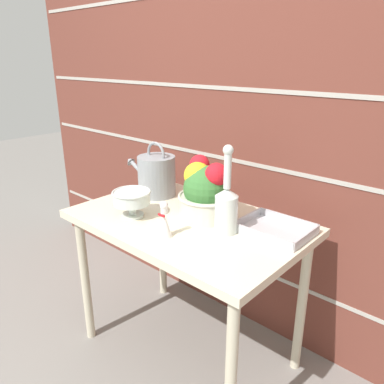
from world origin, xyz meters
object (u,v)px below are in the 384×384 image
object	(u,v)px
watering_can	(156,175)
wire_tray	(275,230)
glass_decanter	(226,206)
figurine_vase	(164,222)
flower_planter	(206,192)
crystal_pedestal_bowl	(132,199)

from	to	relation	value
watering_can	wire_tray	world-z (taller)	watering_can
glass_decanter	figurine_vase	bearing A→B (deg)	-128.39
flower_planter	figurine_vase	xyz separation A→B (m)	(0.01, -0.26, -0.06)
wire_tray	watering_can	bearing A→B (deg)	-178.50
watering_can	crystal_pedestal_bowl	distance (m)	0.30
watering_can	wire_tray	distance (m)	0.71
watering_can	wire_tray	xyz separation A→B (m)	(0.70, 0.02, -0.10)
watering_can	crystal_pedestal_bowl	xyz separation A→B (m)	(0.13, -0.27, -0.02)
figurine_vase	wire_tray	xyz separation A→B (m)	(0.31, 0.33, -0.05)
glass_decanter	figurine_vase	xyz separation A→B (m)	(-0.16, -0.20, -0.06)
glass_decanter	figurine_vase	distance (m)	0.26
watering_can	flower_planter	size ratio (longest dim) A/B	1.24
watering_can	figurine_vase	distance (m)	0.50
glass_decanter	figurine_vase	size ratio (longest dim) A/B	2.44
flower_planter	glass_decanter	distance (m)	0.18
figurine_vase	flower_planter	bearing A→B (deg)	91.17
crystal_pedestal_bowl	flower_planter	world-z (taller)	flower_planter
watering_can	crystal_pedestal_bowl	bearing A→B (deg)	-64.42
figurine_vase	glass_decanter	bearing A→B (deg)	51.61
watering_can	glass_decanter	world-z (taller)	glass_decanter
crystal_pedestal_bowl	flower_planter	bearing A→B (deg)	41.30
crystal_pedestal_bowl	flower_planter	xyz separation A→B (m)	(0.25, 0.22, 0.04)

